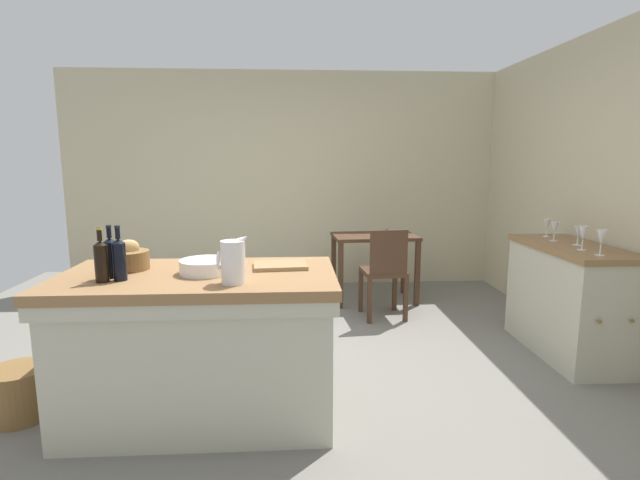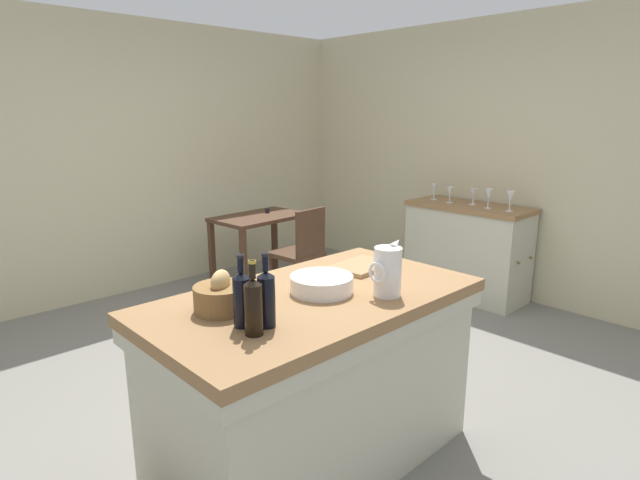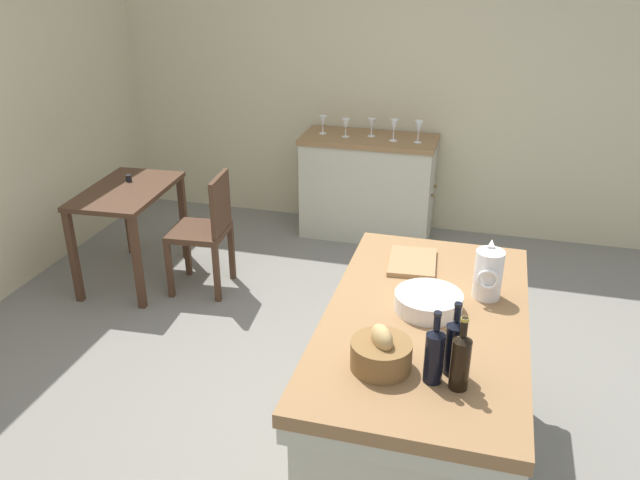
% 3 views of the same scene
% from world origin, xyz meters
% --- Properties ---
extents(ground_plane, '(6.76, 6.76, 0.00)m').
position_xyz_m(ground_plane, '(0.00, 0.00, 0.00)').
color(ground_plane, slate).
extents(wall_back, '(5.32, 0.12, 2.60)m').
position_xyz_m(wall_back, '(0.00, 2.60, 1.30)').
color(wall_back, beige).
rests_on(wall_back, ground).
extents(wall_right, '(0.12, 5.20, 2.60)m').
position_xyz_m(wall_right, '(2.60, 0.00, 1.30)').
color(wall_right, beige).
rests_on(wall_right, ground).
extents(island_table, '(1.61, 0.88, 0.90)m').
position_xyz_m(island_table, '(-0.50, -0.61, 0.48)').
color(island_table, olive).
rests_on(island_table, ground).
extents(side_cabinet, '(0.52, 1.16, 0.89)m').
position_xyz_m(side_cabinet, '(2.26, 0.19, 0.45)').
color(side_cabinet, olive).
rests_on(side_cabinet, ground).
extents(writing_desk, '(0.93, 0.62, 0.79)m').
position_xyz_m(writing_desk, '(0.96, 1.76, 0.62)').
color(writing_desk, '#472D1E').
rests_on(writing_desk, ground).
extents(wooden_chair, '(0.43, 0.43, 0.90)m').
position_xyz_m(wooden_chair, '(0.96, 1.13, 0.49)').
color(wooden_chair, '#472D1E').
rests_on(wooden_chair, ground).
extents(pitcher, '(0.17, 0.13, 0.28)m').
position_xyz_m(pitcher, '(-0.26, -0.86, 1.02)').
color(pitcher, white).
rests_on(pitcher, island_table).
extents(wash_bowl, '(0.30, 0.30, 0.08)m').
position_xyz_m(wash_bowl, '(-0.45, -0.61, 0.94)').
color(wash_bowl, white).
rests_on(wash_bowl, island_table).
extents(bread_basket, '(0.24, 0.24, 0.18)m').
position_xyz_m(bread_basket, '(-0.93, -0.49, 0.96)').
color(bread_basket, brown).
rests_on(bread_basket, island_table).
extents(cutting_board, '(0.34, 0.26, 0.02)m').
position_xyz_m(cutting_board, '(-0.02, -0.48, 0.91)').
color(cutting_board, '#99754C').
rests_on(cutting_board, island_table).
extents(wine_bottle_dark, '(0.07, 0.07, 0.31)m').
position_xyz_m(wine_bottle_dark, '(-0.89, -0.76, 1.02)').
color(wine_bottle_dark, black).
rests_on(wine_bottle_dark, island_table).
extents(wine_bottle_amber, '(0.07, 0.07, 0.30)m').
position_xyz_m(wine_bottle_amber, '(-0.96, -0.69, 1.02)').
color(wine_bottle_amber, black).
rests_on(wine_bottle_amber, island_table).
extents(wine_bottle_green, '(0.07, 0.07, 0.30)m').
position_xyz_m(wine_bottle_green, '(-0.98, -0.79, 1.02)').
color(wine_bottle_green, black).
rests_on(wine_bottle_green, island_table).
extents(wine_glass_far_left, '(0.07, 0.07, 0.18)m').
position_xyz_m(wine_glass_far_left, '(2.21, -0.22, 1.02)').
color(wine_glass_far_left, white).
rests_on(wine_glass_far_left, side_cabinet).
extents(wine_glass_left, '(0.07, 0.07, 0.18)m').
position_xyz_m(wine_glass_left, '(2.20, -0.02, 1.02)').
color(wine_glass_left, white).
rests_on(wine_glass_left, side_cabinet).
extents(wine_glass_middle, '(0.07, 0.07, 0.15)m').
position_xyz_m(wine_glass_middle, '(2.29, 0.18, 1.00)').
color(wine_glass_middle, white).
rests_on(wine_glass_middle, side_cabinet).
extents(wine_glass_right, '(0.07, 0.07, 0.16)m').
position_xyz_m(wine_glass_right, '(2.21, 0.39, 1.00)').
color(wine_glass_right, white).
rests_on(wine_glass_right, side_cabinet).
extents(wine_glass_far_right, '(0.07, 0.07, 0.15)m').
position_xyz_m(wine_glass_far_right, '(2.26, 0.60, 1.00)').
color(wine_glass_far_right, white).
rests_on(wine_glass_far_right, side_cabinet).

